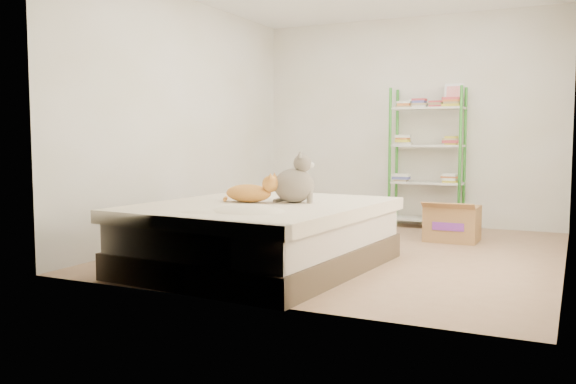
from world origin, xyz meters
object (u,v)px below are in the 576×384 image
Objects in this scene: orange_cat at (248,191)px; grey_cat at (294,178)px; white_bin at (282,204)px; bed at (262,235)px; cardboard_box at (452,223)px; shelf_unit at (428,153)px.

grey_cat is at bearing 16.89° from orange_cat.
orange_cat is 3.13m from white_bin.
orange_cat is at bearing -177.71° from bed.
white_bin is (-1.10, 2.89, -0.44)m from orange_cat.
bed is 2.37m from cardboard_box.
grey_cat reaches higher than cardboard_box.
orange_cat reaches higher than cardboard_box.
shelf_unit reaches higher than white_bin.
bed is 5.45× the size of grey_cat.
shelf_unit is at bearing 80.84° from bed.
bed is 4.19× the size of cardboard_box.
orange_cat is 0.28× the size of shelf_unit.
cardboard_box is (1.20, 2.05, -0.08)m from bed.
shelf_unit reaches higher than grey_cat.
grey_cat is 2.21m from cardboard_box.
orange_cat is 3.06m from shelf_unit.
shelf_unit is 4.38× the size of white_bin.
grey_cat is 2.84m from shelf_unit.
bed reaches higher than cardboard_box.
bed is 0.55m from grey_cat.
orange_cat is at bearing -69.21° from white_bin.
orange_cat is at bearing 90.64° from grey_cat.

